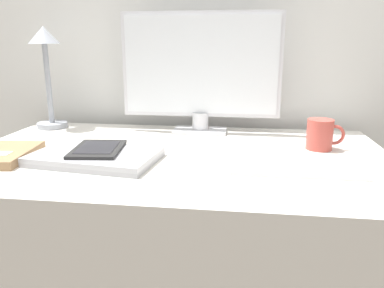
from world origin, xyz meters
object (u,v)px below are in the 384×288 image
monitor (201,71)px  ereader (98,149)px  notebook (2,154)px  coffee_mug (321,134)px  desk_lamp (46,61)px  keyboard (296,168)px  laptop (96,157)px

monitor → ereader: size_ratio=2.92×
notebook → coffee_mug: bearing=13.5°
coffee_mug → desk_lamp: bearing=169.3°
monitor → keyboard: size_ratio=1.70×
keyboard → desk_lamp: size_ratio=0.88×
desk_lamp → notebook: bearing=-82.0°
monitor → ereader: bearing=-123.5°
desk_lamp → coffee_mug: 1.00m
ereader → coffee_mug: bearing=16.8°
keyboard → monitor: bearing=126.0°
monitor → coffee_mug: (0.39, -0.18, -0.17)m
keyboard → notebook: size_ratio=1.43×
keyboard → laptop: 0.54m
keyboard → ereader: bearing=177.1°
keyboard → ereader: 0.54m
desk_lamp → coffee_mug: bearing=-10.7°
ereader → notebook: bearing=-174.3°
monitor → coffee_mug: size_ratio=4.97×
monitor → notebook: 0.69m
laptop → desk_lamp: (-0.33, 0.39, 0.24)m
ereader → monitor: bearing=56.5°
monitor → coffee_mug: bearing=-25.0°
ereader → desk_lamp: (-0.33, 0.37, 0.22)m
keyboard → notebook: (-0.81, -0.00, 0.01)m
laptop → coffee_mug: coffee_mug is taller
monitor → desk_lamp: (-0.58, 0.00, 0.03)m
notebook → coffee_mug: 0.93m
ereader → coffee_mug: coffee_mug is taller
desk_lamp → laptop: bearing=-49.8°
keyboard → desk_lamp: 0.98m
laptop → notebook: (-0.27, -0.01, -0.00)m
notebook → desk_lamp: bearing=98.0°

